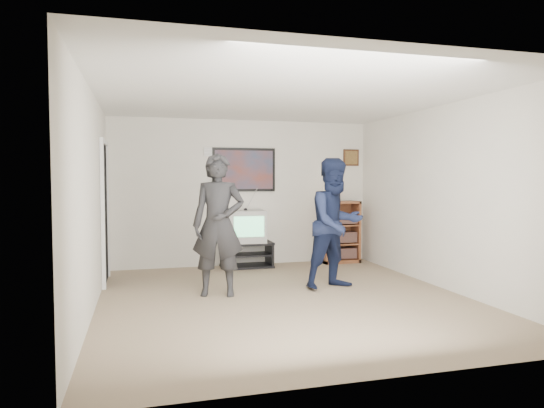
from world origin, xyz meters
name	(u,v)px	position (x,y,z in m)	size (l,w,h in m)	color
room_shell	(278,198)	(0.00, 0.35, 1.25)	(4.51, 5.00, 2.51)	#7F6450
media_stand	(247,255)	(-0.01, 2.23, 0.21)	(0.86, 0.49, 0.43)	black
crt_television	(246,226)	(-0.03, 2.23, 0.70)	(0.63, 0.54, 0.54)	#A3A29D
bookshelf	(340,232)	(1.70, 2.28, 0.55)	(0.67, 0.38, 1.10)	brown
table_lamp	(330,190)	(1.50, 2.25, 1.29)	(0.24, 0.24, 0.39)	beige
person_tall	(218,225)	(-0.77, 0.42, 0.91)	(0.66, 0.44, 1.82)	#252527
person_short	(336,223)	(0.84, 0.41, 0.89)	(0.87, 0.67, 1.78)	#151D3A
controller_left	(213,199)	(-0.82, 0.60, 1.23)	(0.04, 0.12, 0.04)	white
controller_right	(328,214)	(0.81, 0.63, 1.01)	(0.04, 0.13, 0.04)	white
poster	(244,170)	(0.00, 2.48, 1.65)	(1.10, 0.03, 0.75)	black
air_vent	(212,152)	(-0.55, 2.48, 1.95)	(0.28, 0.02, 0.14)	white
small_picture	(351,158)	(2.00, 2.48, 1.88)	(0.30, 0.03, 0.30)	#452916
doorway	(104,213)	(-2.23, 1.60, 1.00)	(0.03, 0.85, 2.00)	black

